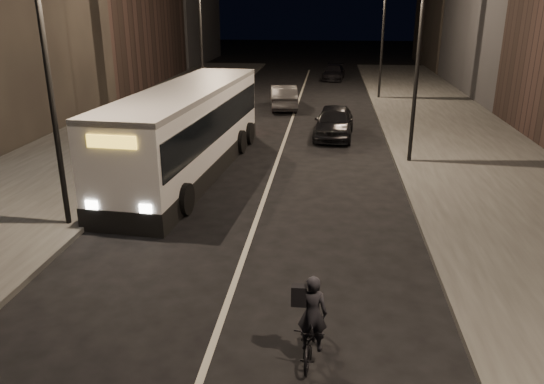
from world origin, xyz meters
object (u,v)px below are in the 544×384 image
(city_bus, at_px, (188,127))
(car_near, at_px, (334,122))
(streetlight_right_far, at_px, (380,20))
(car_far, at_px, (334,72))
(cyclist_on_bicycle, at_px, (312,330))
(streetlight_right_mid, at_px, (414,33))
(streetlight_left_near, at_px, (54,46))
(car_mid, at_px, (283,97))
(streetlight_left_far, at_px, (205,22))

(city_bus, bearing_deg, car_near, 52.81)
(streetlight_right_far, bearing_deg, city_bus, -115.65)
(streetlight_right_far, xyz_separation_m, car_far, (-2.89, 9.97, -4.72))
(car_near, bearing_deg, cyclist_on_bicycle, -87.67)
(city_bus, relative_size, cyclist_on_bicycle, 6.88)
(city_bus, bearing_deg, streetlight_right_mid, 17.78)
(car_near, bearing_deg, city_bus, -127.74)
(streetlight_left_near, bearing_deg, streetlight_right_mid, 36.88)
(streetlight_right_mid, height_order, cyclist_on_bicycle, streetlight_right_mid)
(streetlight_right_mid, xyz_separation_m, car_mid, (-6.13, 11.89, -4.60))
(streetlight_right_far, bearing_deg, streetlight_left_near, -113.96)
(streetlight_right_mid, height_order, city_bus, streetlight_right_mid)
(city_bus, relative_size, car_mid, 2.75)
(car_mid, bearing_deg, streetlight_left_near, 69.52)
(city_bus, bearing_deg, streetlight_left_near, -104.22)
(streetlight_right_mid, relative_size, streetlight_left_near, 1.00)
(streetlight_right_far, xyz_separation_m, streetlight_left_far, (-10.66, -6.00, 0.00))
(cyclist_on_bicycle, distance_m, car_mid, 25.55)
(streetlight_left_near, xyz_separation_m, car_near, (7.75, 12.45, -4.57))
(streetlight_right_mid, distance_m, car_far, 26.56)
(streetlight_left_near, distance_m, car_mid, 20.91)
(streetlight_right_mid, relative_size, cyclist_on_bicycle, 4.38)
(streetlight_right_mid, xyz_separation_m, city_bus, (-8.68, -2.08, -3.51))
(streetlight_right_far, bearing_deg, streetlight_right_mid, -90.00)
(streetlight_right_mid, bearing_deg, streetlight_left_near, -143.12)
(streetlight_left_near, height_order, car_near, streetlight_left_near)
(streetlight_right_far, bearing_deg, car_mid, -146.14)
(streetlight_right_mid, relative_size, car_near, 1.74)
(streetlight_left_near, relative_size, car_near, 1.74)
(streetlight_left_far, xyz_separation_m, car_far, (7.77, 15.97, -4.72))
(streetlight_left_near, bearing_deg, streetlight_right_far, 66.04)
(city_bus, distance_m, cyclist_on_bicycle, 12.67)
(cyclist_on_bicycle, distance_m, car_near, 17.96)
(streetlight_left_near, distance_m, car_far, 35.17)
(cyclist_on_bicycle, bearing_deg, streetlight_left_far, 112.50)
(streetlight_left_far, height_order, car_near, streetlight_left_far)
(streetlight_left_near, xyz_separation_m, car_mid, (4.53, 19.89, -4.60))
(streetlight_left_near, xyz_separation_m, cyclist_on_bicycle, (7.31, -5.51, -4.74))
(car_far, bearing_deg, streetlight_right_mid, -78.46)
(streetlight_right_far, relative_size, city_bus, 0.64)
(streetlight_left_near, xyz_separation_m, city_bus, (1.98, 5.92, -3.51))
(streetlight_right_mid, height_order, car_far, streetlight_right_mid)
(car_near, bearing_deg, car_mid, 117.16)
(streetlight_right_far, distance_m, car_mid, 8.70)
(streetlight_right_far, relative_size, streetlight_left_near, 1.00)
(streetlight_right_mid, distance_m, streetlight_right_far, 16.00)
(streetlight_left_near, distance_m, cyclist_on_bicycle, 10.31)
(city_bus, height_order, car_mid, city_bus)
(streetlight_left_far, bearing_deg, car_near, -35.61)
(car_near, bearing_deg, car_far, 93.70)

